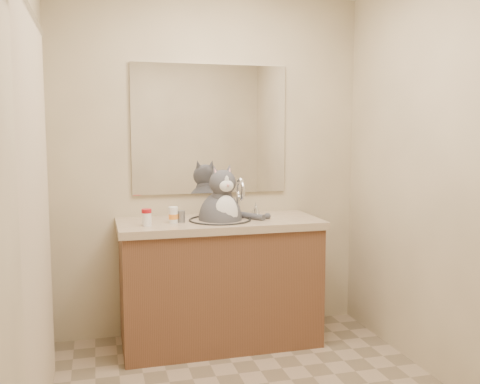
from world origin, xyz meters
name	(u,v)px	position (x,y,z in m)	size (l,w,h in m)	color
room	(263,180)	(0.00, 0.00, 1.20)	(2.22, 2.52, 2.42)	gray
vanity	(220,279)	(0.00, 0.96, 0.44)	(1.34, 0.59, 1.12)	brown
mirror	(210,129)	(0.00, 1.24, 1.45)	(1.10, 0.02, 0.90)	white
shower_curtain	(38,221)	(-1.05, 0.10, 1.03)	(0.02, 1.30, 1.93)	beige
cat	(221,216)	(0.01, 0.96, 0.88)	(0.45, 0.36, 0.58)	#434348
pill_bottle_redcap	(147,217)	(-0.49, 0.85, 0.90)	(0.07, 0.07, 0.11)	white
pill_bottle_orange	(173,215)	(-0.31, 0.92, 0.90)	(0.06, 0.06, 0.10)	white
grey_canister	(181,217)	(-0.26, 0.93, 0.89)	(0.06, 0.06, 0.08)	gray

